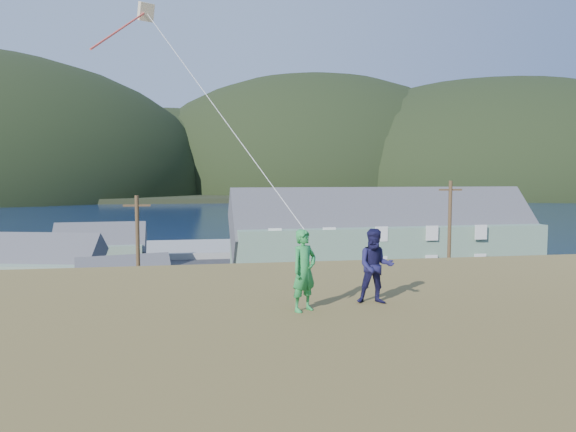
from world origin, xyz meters
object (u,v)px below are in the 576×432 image
object	(u,v)px
shed_palegreen_near	(45,269)
kite_flyer_navy	(375,266)
shed_white	(125,288)
shed_palegreen_far	(100,249)
wharf	(160,250)
kite_flyer_green	(304,270)
lodge	(385,235)

from	to	relation	value
shed_palegreen_near	kite_flyer_navy	size ratio (longest dim) A/B	5.70
shed_white	shed_palegreen_far	distance (m)	19.87
wharf	shed_palegreen_near	bearing A→B (deg)	-106.54
wharf	shed_palegreen_near	distance (m)	26.02
shed_palegreen_far	kite_flyer_green	size ratio (longest dim) A/B	5.33
shed_palegreen_near	shed_white	xyz separation A→B (m)	(7.43, -6.82, -0.43)
shed_palegreen_near	kite_flyer_green	bearing A→B (deg)	-51.64
wharf	shed_white	size ratio (longest dim) A/B	3.44
lodge	shed_palegreen_far	bearing A→B (deg)	162.80
kite_flyer_green	shed_white	bearing A→B (deg)	73.05
lodge	shed_palegreen_near	bearing A→B (deg)	-174.16
wharf	shed_white	bearing A→B (deg)	-89.92
wharf	lodge	distance (m)	31.83
shed_palegreen_near	kite_flyer_navy	bearing A→B (deg)	-48.91
lodge	shed_palegreen_far	distance (m)	30.47
kite_flyer_navy	wharf	bearing A→B (deg)	112.01
shed_white	kite_flyer_navy	xyz separation A→B (m)	(9.77, -27.02, 6.03)
shed_palegreen_near	shed_white	world-z (taller)	shed_palegreen_near
kite_flyer_navy	kite_flyer_green	bearing A→B (deg)	-154.96
shed_white	shed_palegreen_far	world-z (taller)	shed_palegreen_far
lodge	kite_flyer_green	world-z (taller)	lodge
shed_palegreen_near	shed_palegreen_far	xyz separation A→B (m)	(2.13, 12.33, -0.03)
shed_palegreen_far	kite_flyer_navy	xyz separation A→B (m)	(15.07, -46.17, 5.63)
wharf	shed_white	distance (m)	31.73
lodge	shed_white	size ratio (longest dim) A/B	4.20
shed_white	kite_flyer_navy	world-z (taller)	kite_flyer_navy
wharf	lodge	world-z (taller)	lodge
shed_palegreen_far	shed_palegreen_near	bearing A→B (deg)	-102.65
wharf	kite_flyer_navy	world-z (taller)	kite_flyer_navy
wharf	shed_palegreen_near	xyz separation A→B (m)	(-7.38, -24.86, 2.04)
shed_white	kite_flyer_green	distance (m)	29.19
shed_white	kite_flyer_green	bearing A→B (deg)	-87.63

